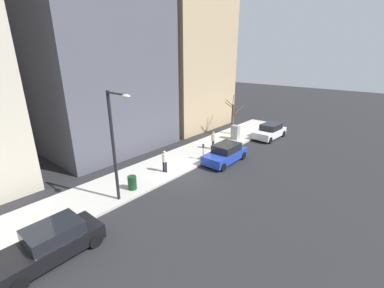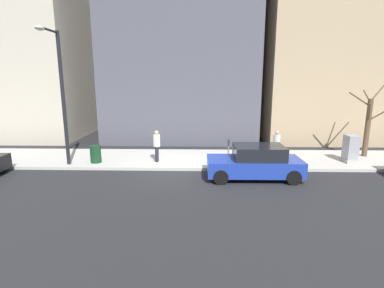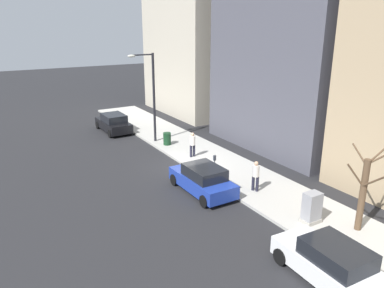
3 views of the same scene
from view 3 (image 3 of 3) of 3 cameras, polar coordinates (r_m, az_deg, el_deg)
ground_plane at (r=23.71m, az=-1.13°, el=-3.46°), size 120.00×120.00×0.00m
sidewalk at (r=24.66m, az=2.92°, el=-2.43°), size 4.00×36.00×0.15m
parked_car_white at (r=14.42m, az=20.54°, el=-16.70°), size 2.07×4.27×1.52m
parked_car_blue at (r=19.96m, az=1.64°, el=-5.44°), size 1.94×4.21×1.52m
parked_car_black at (r=31.76m, az=-11.86°, el=3.13°), size 1.96×4.22×1.52m
parking_meter at (r=21.45m, az=3.45°, el=-3.05°), size 0.14×0.10×1.35m
utility_box at (r=17.63m, az=17.78°, el=-9.29°), size 0.83×0.61×1.43m
streetlamp at (r=27.47m, az=-6.36°, el=8.12°), size 1.97×0.32×6.50m
bare_tree at (r=17.32m, az=24.71°, el=-6.49°), size 1.78×2.29×4.10m
trash_bin at (r=27.39m, az=-3.81°, el=0.81°), size 0.56×0.56×0.90m
pedestrian_near_meter at (r=20.00m, az=9.68°, el=-4.57°), size 0.36×0.38×1.66m
pedestrian_midblock at (r=24.71m, az=0.08°, el=0.12°), size 0.40×0.36×1.66m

